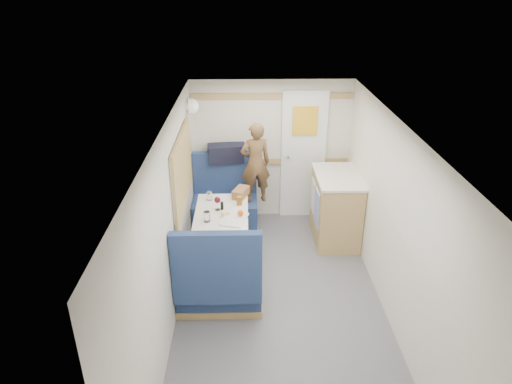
{
  "coord_description": "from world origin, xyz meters",
  "views": [
    {
      "loc": [
        -0.36,
        -3.77,
        3.22
      ],
      "look_at": [
        -0.25,
        0.9,
        1.01
      ],
      "focal_mm": 32.0,
      "sensor_mm": 36.0,
      "label": 1
    }
  ],
  "objects_px": {
    "duffel_bag": "(227,153)",
    "wine_glass": "(217,201)",
    "bench_far": "(225,208)",
    "pepper_grinder": "(222,206)",
    "bread_loaf": "(241,193)",
    "bench_near": "(219,284)",
    "galley_counter": "(335,207)",
    "person": "(255,163)",
    "dome_light": "(191,106)",
    "tumbler_mid": "(210,196)",
    "tumbler_left": "(207,217)",
    "beer_glass": "(239,201)",
    "dinette_table": "(222,222)",
    "cheese_block": "(225,213)",
    "tray": "(234,219)",
    "orange_fruit": "(240,213)"
  },
  "relations": [
    {
      "from": "tumbler_left",
      "to": "bench_near",
      "type": "bearing_deg",
      "value": -76.09
    },
    {
      "from": "beer_glass",
      "to": "bread_loaf",
      "type": "distance_m",
      "value": 0.23
    },
    {
      "from": "tumbler_mid",
      "to": "pepper_grinder",
      "type": "bearing_deg",
      "value": -57.03
    },
    {
      "from": "tray",
      "to": "beer_glass",
      "type": "bearing_deg",
      "value": 81.18
    },
    {
      "from": "galley_counter",
      "to": "tumbler_mid",
      "type": "relative_size",
      "value": 8.43
    },
    {
      "from": "bench_far",
      "to": "beer_glass",
      "type": "xyz_separation_m",
      "value": [
        0.21,
        -0.72,
        0.47
      ]
    },
    {
      "from": "cheese_block",
      "to": "tumbler_left",
      "type": "xyz_separation_m",
      "value": [
        -0.2,
        -0.12,
        0.03
      ]
    },
    {
      "from": "dinette_table",
      "to": "cheese_block",
      "type": "xyz_separation_m",
      "value": [
        0.05,
        -0.13,
        0.19
      ]
    },
    {
      "from": "wine_glass",
      "to": "tray",
      "type": "bearing_deg",
      "value": -52.34
    },
    {
      "from": "person",
      "to": "tumbler_mid",
      "type": "distance_m",
      "value": 0.81
    },
    {
      "from": "orange_fruit",
      "to": "pepper_grinder",
      "type": "relative_size",
      "value": 0.71
    },
    {
      "from": "bench_far",
      "to": "bread_loaf",
      "type": "bearing_deg",
      "value": -65.31
    },
    {
      "from": "galley_counter",
      "to": "person",
      "type": "distance_m",
      "value": 1.2
    },
    {
      "from": "dinette_table",
      "to": "person",
      "type": "bearing_deg",
      "value": 62.43
    },
    {
      "from": "bench_far",
      "to": "wine_glass",
      "type": "relative_size",
      "value": 6.25
    },
    {
      "from": "tray",
      "to": "pepper_grinder",
      "type": "distance_m",
      "value": 0.31
    },
    {
      "from": "bench_far",
      "to": "galley_counter",
      "type": "bearing_deg",
      "value": -12.1
    },
    {
      "from": "dome_light",
      "to": "bread_loaf",
      "type": "height_order",
      "value": "dome_light"
    },
    {
      "from": "bench_near",
      "to": "dome_light",
      "type": "relative_size",
      "value": 5.25
    },
    {
      "from": "dinette_table",
      "to": "bread_loaf",
      "type": "distance_m",
      "value": 0.48
    },
    {
      "from": "bench_near",
      "to": "duffel_bag",
      "type": "relative_size",
      "value": 2.06
    },
    {
      "from": "bench_far",
      "to": "bench_near",
      "type": "xyz_separation_m",
      "value": [
        0.0,
        -1.73,
        0.0
      ]
    },
    {
      "from": "duffel_bag",
      "to": "bread_loaf",
      "type": "relative_size",
      "value": 1.95
    },
    {
      "from": "cheese_block",
      "to": "wine_glass",
      "type": "bearing_deg",
      "value": 122.17
    },
    {
      "from": "dinette_table",
      "to": "bench_far",
      "type": "distance_m",
      "value": 0.9
    },
    {
      "from": "bread_loaf",
      "to": "tumbler_mid",
      "type": "bearing_deg",
      "value": -166.64
    },
    {
      "from": "bench_far",
      "to": "bench_near",
      "type": "distance_m",
      "value": 1.73
    },
    {
      "from": "duffel_bag",
      "to": "beer_glass",
      "type": "distance_m",
      "value": 1.02
    },
    {
      "from": "pepper_grinder",
      "to": "bread_loaf",
      "type": "xyz_separation_m",
      "value": [
        0.22,
        0.34,
        0.01
      ]
    },
    {
      "from": "tray",
      "to": "orange_fruit",
      "type": "height_order",
      "value": "orange_fruit"
    },
    {
      "from": "pepper_grinder",
      "to": "bread_loaf",
      "type": "height_order",
      "value": "bread_loaf"
    },
    {
      "from": "duffel_bag",
      "to": "wine_glass",
      "type": "height_order",
      "value": "duffel_bag"
    },
    {
      "from": "bench_near",
      "to": "beer_glass",
      "type": "xyz_separation_m",
      "value": [
        0.21,
        1.01,
        0.47
      ]
    },
    {
      "from": "bench_far",
      "to": "beer_glass",
      "type": "relative_size",
      "value": 9.81
    },
    {
      "from": "galley_counter",
      "to": "bread_loaf",
      "type": "height_order",
      "value": "galley_counter"
    },
    {
      "from": "duffel_bag",
      "to": "tray",
      "type": "relative_size",
      "value": 1.48
    },
    {
      "from": "galley_counter",
      "to": "tray",
      "type": "distance_m",
      "value": 1.56
    },
    {
      "from": "duffel_bag",
      "to": "cheese_block",
      "type": "height_order",
      "value": "duffel_bag"
    },
    {
      "from": "beer_glass",
      "to": "tumbler_left",
      "type": "bearing_deg",
      "value": -131.86
    },
    {
      "from": "bench_near",
      "to": "cheese_block",
      "type": "xyz_separation_m",
      "value": [
        0.05,
        0.73,
        0.45
      ]
    },
    {
      "from": "tray",
      "to": "orange_fruit",
      "type": "relative_size",
      "value": 5.06
    },
    {
      "from": "dome_light",
      "to": "galley_counter",
      "type": "bearing_deg",
      "value": -9.18
    },
    {
      "from": "bench_far",
      "to": "duffel_bag",
      "type": "relative_size",
      "value": 2.06
    },
    {
      "from": "bench_near",
      "to": "pepper_grinder",
      "type": "relative_size",
      "value": 10.9
    },
    {
      "from": "tray",
      "to": "beer_glass",
      "type": "relative_size",
      "value": 3.22
    },
    {
      "from": "tray",
      "to": "bread_loaf",
      "type": "relative_size",
      "value": 1.32
    },
    {
      "from": "tumbler_left",
      "to": "pepper_grinder",
      "type": "height_order",
      "value": "tumbler_left"
    },
    {
      "from": "person",
      "to": "bread_loaf",
      "type": "bearing_deg",
      "value": 53.3
    },
    {
      "from": "tumbler_mid",
      "to": "bread_loaf",
      "type": "xyz_separation_m",
      "value": [
        0.38,
        0.09,
        -0.0
      ]
    },
    {
      "from": "tumbler_mid",
      "to": "bread_loaf",
      "type": "distance_m",
      "value": 0.39
    }
  ]
}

